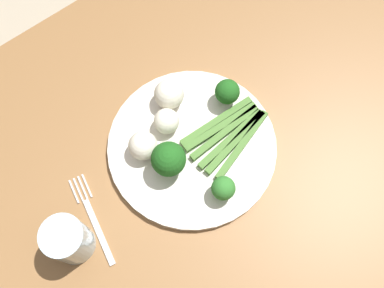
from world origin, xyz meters
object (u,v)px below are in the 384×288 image
dining_table (198,183)px  broccoli_right (221,190)px  fork (93,218)px  cauliflower_back_right (168,121)px  water_glass (69,240)px  broccoli_front (227,92)px  cauliflower_back (169,94)px  asparagus_bundle (228,134)px  broccoli_outer_edge (169,159)px  cauliflower_front_left (143,146)px  plate (192,146)px

dining_table → broccoli_right: 0.16m
broccoli_right → fork: broccoli_right is taller
cauliflower_back_right → water_glass: size_ratio=0.49×
broccoli_right → broccoli_front: size_ratio=0.90×
cauliflower_back → dining_table: bearing=-104.8°
dining_table → cauliflower_back: bearing=75.2°
broccoli_front → fork: broccoli_front is taller
asparagus_bundle → fork: (-0.27, 0.03, -0.02)m
broccoli_right → broccoli_front: 0.18m
broccoli_outer_edge → broccoli_front: 0.16m
cauliflower_front_left → water_glass: water_glass is taller
dining_table → broccoli_front: 0.20m
broccoli_outer_edge → broccoli_front: bearing=13.9°
broccoli_front → cauliflower_back: 0.10m
dining_table → broccoli_right: (-0.00, -0.06, 0.15)m
dining_table → broccoli_front: (0.12, 0.07, 0.15)m
broccoli_outer_edge → water_glass: size_ratio=0.78×
asparagus_bundle → fork: asparagus_bundle is taller
water_glass → cauliflower_back: bearing=21.3°
cauliflower_back → broccoli_outer_edge: bearing=-127.0°
fork → dining_table: bearing=-89.5°
asparagus_bundle → cauliflower_front_left: 0.15m
broccoli_front → plate: bearing=-163.2°
broccoli_right → cauliflower_front_left: same height
cauliflower_back → plate: bearing=-102.7°
fork → cauliflower_back: bearing=-57.4°
asparagus_bundle → cauliflower_back_right: 0.11m
plate → broccoli_outer_edge: (-0.06, -0.01, 0.05)m
broccoli_front → water_glass: size_ratio=0.59×
cauliflower_back → broccoli_right: bearing=-101.3°
dining_table → broccoli_outer_edge: size_ratio=17.56×
cauliflower_back → broccoli_front: bearing=-36.7°
cauliflower_back_right → water_glass: 0.26m
cauliflower_front_left → fork: cauliflower_front_left is taller
cauliflower_back_right → broccoli_right: bearing=-92.4°
plate → broccoli_front: 0.11m
dining_table → broccoli_outer_edge: bearing=148.1°
broccoli_right → asparagus_bundle: bearing=43.5°
asparagus_bundle → broccoli_outer_edge: broccoli_outer_edge is taller
plate → cauliflower_front_left: (-0.07, 0.04, 0.03)m
dining_table → cauliflower_back_right: (0.00, 0.09, 0.14)m
plate → water_glass: 0.26m
asparagus_bundle → broccoli_outer_edge: (-0.12, 0.02, 0.04)m
broccoli_right → cauliflower_back_right: broccoli_right is taller
cauliflower_back_right → cauliflower_back: bearing=49.6°
plate → cauliflower_front_left: 0.09m
cauliflower_front_left → water_glass: size_ratio=0.54×
plate → broccoli_front: bearing=16.8°
dining_table → water_glass: (-0.24, 0.02, 0.15)m
cauliflower_front_left → fork: 0.15m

